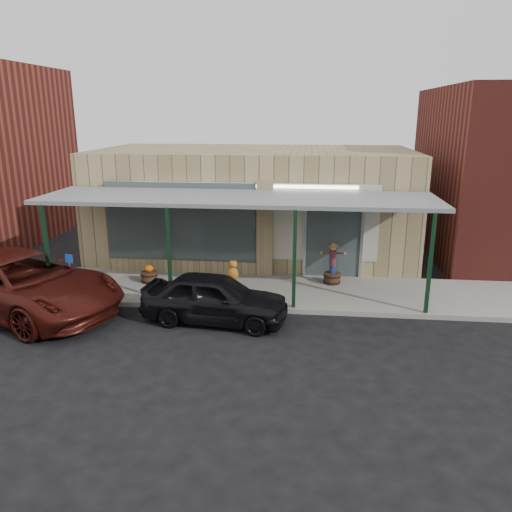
# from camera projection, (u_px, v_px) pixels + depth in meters

# --- Properties ---
(ground) EXTENTS (120.00, 120.00, 0.00)m
(ground) POSITION_uv_depth(u_px,v_px,m) (219.00, 342.00, 12.54)
(ground) COLOR black
(ground) RESTS_ON ground
(sidewalk) EXTENTS (40.00, 3.20, 0.15)m
(sidewalk) POSITION_uv_depth(u_px,v_px,m) (239.00, 290.00, 15.96)
(sidewalk) COLOR gray
(sidewalk) RESTS_ON ground
(storefront) EXTENTS (12.00, 6.25, 4.20)m
(storefront) POSITION_uv_depth(u_px,v_px,m) (254.00, 203.00, 19.76)
(storefront) COLOR tan
(storefront) RESTS_ON ground
(awning) EXTENTS (12.00, 3.00, 3.04)m
(awning) POSITION_uv_depth(u_px,v_px,m) (238.00, 200.00, 15.11)
(awning) COLOR slate
(awning) RESTS_ON ground
(block_buildings_near) EXTENTS (61.00, 8.00, 8.00)m
(block_buildings_near) POSITION_uv_depth(u_px,v_px,m) (307.00, 159.00, 20.08)
(block_buildings_near) COLOR maroon
(block_buildings_near) RESTS_ON ground
(barrel_scarecrow) EXTENTS (0.82, 0.68, 1.39)m
(barrel_scarecrow) POSITION_uv_depth(u_px,v_px,m) (332.00, 270.00, 16.25)
(barrel_scarecrow) COLOR #513320
(barrel_scarecrow) RESTS_ON sidewalk
(barrel_pumpkin) EXTENTS (0.68, 0.68, 0.63)m
(barrel_pumpkin) POSITION_uv_depth(u_px,v_px,m) (149.00, 276.00, 16.44)
(barrel_pumpkin) COLOR #513320
(barrel_pumpkin) RESTS_ON sidewalk
(handicap_sign) EXTENTS (0.26, 0.08, 1.29)m
(handicap_sign) POSITION_uv_depth(u_px,v_px,m) (70.00, 269.00, 15.12)
(handicap_sign) COLOR gray
(handicap_sign) RESTS_ON sidewalk
(parked_sedan) EXTENTS (4.15, 2.06, 1.55)m
(parked_sedan) POSITION_uv_depth(u_px,v_px,m) (215.00, 298.00, 13.59)
(parked_sedan) COLOR black
(parked_sedan) RESTS_ON ground
(car_maroon) EXTENTS (6.82, 4.96, 1.72)m
(car_maroon) POSITION_uv_depth(u_px,v_px,m) (21.00, 284.00, 14.17)
(car_maroon) COLOR #45130D
(car_maroon) RESTS_ON ground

